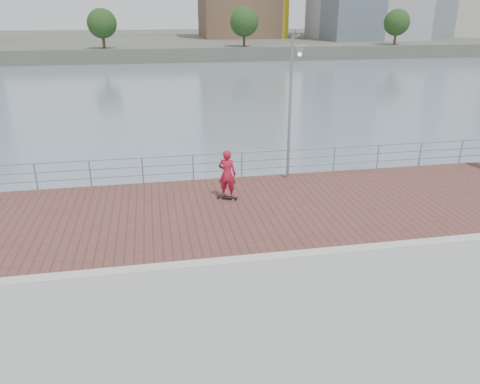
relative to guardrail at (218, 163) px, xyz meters
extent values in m
plane|color=slate|center=(0.00, -7.00, -2.69)|extent=(400.00, 400.00, 0.00)
cube|color=brown|center=(0.00, -3.40, -0.68)|extent=(40.00, 6.80, 0.02)
cube|color=#B7B5AD|center=(0.00, -7.00, -0.66)|extent=(40.00, 0.40, 0.06)
cube|color=#4C5142|center=(0.00, 115.50, -1.44)|extent=(320.00, 95.00, 2.50)
cylinder|color=#8C9EA8|center=(-7.18, 0.00, -0.14)|extent=(0.06, 0.06, 1.10)
cylinder|color=#8C9EA8|center=(-5.13, 0.00, -0.14)|extent=(0.06, 0.06, 1.10)
cylinder|color=#8C9EA8|center=(-3.08, 0.00, -0.14)|extent=(0.06, 0.06, 1.10)
cylinder|color=#8C9EA8|center=(-1.03, 0.00, -0.14)|extent=(0.06, 0.06, 1.10)
cylinder|color=#8C9EA8|center=(1.03, 0.00, -0.14)|extent=(0.06, 0.06, 1.10)
cylinder|color=#8C9EA8|center=(3.08, 0.00, -0.14)|extent=(0.06, 0.06, 1.10)
cylinder|color=#8C9EA8|center=(5.13, 0.00, -0.14)|extent=(0.06, 0.06, 1.10)
cylinder|color=#8C9EA8|center=(7.18, 0.00, -0.14)|extent=(0.06, 0.06, 1.10)
cylinder|color=#8C9EA8|center=(9.24, 0.00, -0.14)|extent=(0.06, 0.06, 1.10)
cylinder|color=#8C9EA8|center=(11.29, 0.00, -0.14)|extent=(0.06, 0.06, 1.10)
cylinder|color=#8C9EA8|center=(0.00, 0.00, 0.41)|extent=(39.00, 0.05, 0.05)
cylinder|color=#8C9EA8|center=(0.00, 0.00, 0.03)|extent=(39.00, 0.05, 0.05)
cylinder|color=#8C9EA8|center=(0.00, 0.00, -0.33)|extent=(39.00, 0.05, 0.05)
cylinder|color=gray|center=(2.89, -0.50, 2.16)|extent=(0.11, 0.11, 5.71)
cylinder|color=gray|center=(2.89, -0.98, 5.01)|extent=(0.07, 0.95, 0.07)
cone|color=#B2B2AD|center=(2.89, -1.45, 4.82)|extent=(0.42, 0.42, 0.33)
cube|color=black|center=(0.01, -2.38, -0.60)|extent=(0.78, 0.49, 0.03)
cylinder|color=beige|center=(-0.24, -2.35, -0.64)|extent=(0.07, 0.06, 0.06)
cylinder|color=beige|center=(0.21, -2.55, -0.64)|extent=(0.07, 0.06, 0.06)
cylinder|color=beige|center=(-0.18, -2.22, -0.64)|extent=(0.07, 0.06, 0.06)
cylinder|color=beige|center=(0.27, -2.42, -0.64)|extent=(0.07, 0.06, 0.06)
imported|color=#B11730|center=(0.01, -2.38, 0.33)|extent=(0.79, 0.67, 1.83)
cylinder|color=#473323|center=(-10.00, 70.00, 1.76)|extent=(0.50, 0.50, 3.90)
sphere|color=#193814|center=(-10.00, 70.00, 3.99)|extent=(5.01, 5.01, 5.01)
cylinder|color=#473323|center=(15.00, 70.00, 1.84)|extent=(0.50, 0.50, 4.05)
sphere|color=#193814|center=(15.00, 70.00, 4.15)|extent=(5.21, 5.21, 5.21)
cylinder|color=#473323|center=(45.00, 70.00, 1.73)|extent=(0.50, 0.50, 3.85)
sphere|color=#193814|center=(45.00, 70.00, 3.93)|extent=(4.95, 4.95, 4.95)
camera|label=1|loc=(-2.55, -18.43, 5.90)|focal=35.00mm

